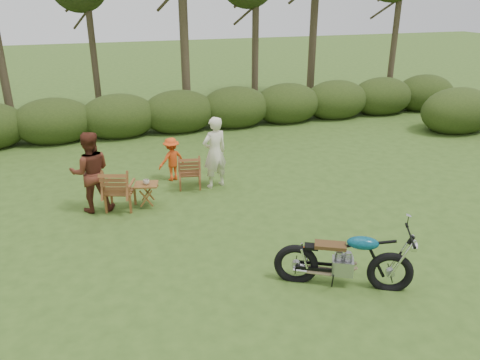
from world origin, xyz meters
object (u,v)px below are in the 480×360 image
object	(u,v)px
adult_a	(215,186)
adult_b	(96,210)
cup	(146,182)
motorcycle	(341,284)
lawn_chair_right	(190,187)
side_table	(147,195)
child	(173,180)
lawn_chair_left	(122,208)

from	to	relation	value
adult_a	adult_b	bearing A→B (deg)	-7.37
cup	adult_b	world-z (taller)	adult_b
motorcycle	lawn_chair_right	world-z (taller)	motorcycle
lawn_chair_right	side_table	world-z (taller)	side_table
adult_b	child	bearing A→B (deg)	-147.97
lawn_chair_right	lawn_chair_left	bearing A→B (deg)	33.20
lawn_chair_left	side_table	distance (m)	0.64
child	motorcycle	bearing A→B (deg)	87.21
lawn_chair_right	child	world-z (taller)	child
cup	adult_a	distance (m)	1.96
side_table	child	distance (m)	1.64
child	lawn_chair_right	bearing A→B (deg)	95.20
side_table	child	bearing A→B (deg)	59.40
side_table	adult_b	bearing A→B (deg)	170.85
side_table	child	xyz separation A→B (m)	(0.82, 1.39, -0.27)
cup	adult_a	xyz separation A→B (m)	(1.74, 0.68, -0.60)
motorcycle	lawn_chair_right	bearing A→B (deg)	134.66
lawn_chair_left	child	world-z (taller)	child
lawn_chair_left	adult_a	size ratio (longest dim) A/B	0.56
adult_a	motorcycle	bearing A→B (deg)	84.04
side_table	child	world-z (taller)	child
cup	child	size ratio (longest dim) A/B	0.12
child	adult_b	bearing A→B (deg)	10.79
side_table	adult_b	world-z (taller)	adult_b
lawn_chair_right	lawn_chair_left	size ratio (longest dim) A/B	0.89
side_table	adult_a	bearing A→B (deg)	20.26
motorcycle	adult_a	world-z (taller)	adult_a
motorcycle	adult_a	distance (m)	4.73
adult_a	child	world-z (taller)	adult_a
adult_a	lawn_chair_right	bearing A→B (deg)	-27.70
side_table	motorcycle	bearing A→B (deg)	-56.86
adult_b	motorcycle	bearing A→B (deg)	131.89
motorcycle	child	bearing A→B (deg)	135.78
adult_a	adult_b	xyz separation A→B (m)	(-2.87, -0.46, 0.00)
cup	adult_b	xyz separation A→B (m)	(-1.13, 0.21, -0.60)
adult_a	child	distance (m)	1.19
motorcycle	lawn_chair_left	size ratio (longest dim) A/B	2.15
side_table	child	size ratio (longest dim) A/B	0.49
lawn_chair_left	cup	size ratio (longest dim) A/B	7.13
motorcycle	lawn_chair_left	bearing A→B (deg)	155.51
lawn_chair_left	adult_b	size ratio (longest dim) A/B	0.55
adult_a	child	xyz separation A→B (m)	(-0.92, 0.75, 0.00)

